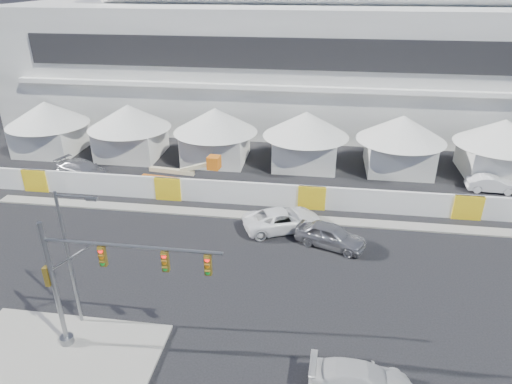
# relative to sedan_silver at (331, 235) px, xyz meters

# --- Properties ---
(ground) EXTENTS (160.00, 160.00, 0.00)m
(ground) POSITION_rel_sedan_silver_xyz_m (-7.48, -9.02, -0.84)
(ground) COLOR black
(ground) RESTS_ON ground
(median_island) EXTENTS (10.00, 5.00, 0.15)m
(median_island) POSITION_rel_sedan_silver_xyz_m (-13.48, -12.02, -0.77)
(median_island) COLOR gray
(median_island) RESTS_ON ground
(far_curb) EXTENTS (80.00, 1.20, 0.12)m
(far_curb) POSITION_rel_sedan_silver_xyz_m (12.52, 3.48, -0.78)
(far_curb) COLOR gray
(far_curb) RESTS_ON ground
(stadium) EXTENTS (80.00, 24.80, 21.98)m
(stadium) POSITION_rel_sedan_silver_xyz_m (1.23, 32.49, 8.61)
(stadium) COLOR silver
(stadium) RESTS_ON ground
(tent_row) EXTENTS (53.40, 8.40, 5.40)m
(tent_row) POSITION_rel_sedan_silver_xyz_m (-6.98, 14.98, 2.31)
(tent_row) COLOR silver
(tent_row) RESTS_ON ground
(hoarding_fence) EXTENTS (70.00, 0.25, 2.00)m
(hoarding_fence) POSITION_rel_sedan_silver_xyz_m (-1.48, 5.48, 0.16)
(hoarding_fence) COLOR white
(hoarding_fence) RESTS_ON ground
(sedan_silver) EXTENTS (3.60, 5.33, 1.69)m
(sedan_silver) POSITION_rel_sedan_silver_xyz_m (0.00, 0.00, 0.00)
(sedan_silver) COLOR #9A9A9E
(sedan_silver) RESTS_ON ground
(pickup_curb) EXTENTS (4.78, 6.42, 1.62)m
(pickup_curb) POSITION_rel_sedan_silver_xyz_m (-3.53, 1.85, -0.03)
(pickup_curb) COLOR white
(pickup_curb) RESTS_ON ground
(pickup_near) EXTENTS (2.15, 4.84, 1.38)m
(pickup_near) POSITION_rel_sedan_silver_xyz_m (1.33, -12.29, -0.15)
(pickup_near) COLOR silver
(pickup_near) RESTS_ON ground
(lot_car_a) EXTENTS (1.65, 4.32, 1.40)m
(lot_car_a) POSITION_rel_sedan_silver_xyz_m (14.04, 10.98, -0.14)
(lot_car_a) COLOR white
(lot_car_a) RESTS_ON ground
(lot_car_c) EXTENTS (4.02, 6.05, 1.63)m
(lot_car_c) POSITION_rel_sedan_silver_xyz_m (-22.76, 8.73, -0.03)
(lot_car_c) COLOR #A2A2A7
(lot_car_c) RESTS_ON ground
(traffic_mast) EXTENTS (8.75, 0.69, 7.12)m
(traffic_mast) POSITION_rel_sedan_silver_xyz_m (-11.59, -11.50, 3.24)
(traffic_mast) COLOR gray
(traffic_mast) RESTS_ON median_island
(streetlight_median) EXTENTS (2.17, 0.22, 7.84)m
(streetlight_median) POSITION_rel_sedan_silver_xyz_m (-13.35, -9.82, 3.81)
(streetlight_median) COLOR slate
(streetlight_median) RESTS_ON median_island
(boom_lift) EXTENTS (7.72, 2.19, 3.87)m
(boom_lift) POSITION_rel_sedan_silver_xyz_m (-14.00, 6.75, 0.20)
(boom_lift) COLOR orange
(boom_lift) RESTS_ON ground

